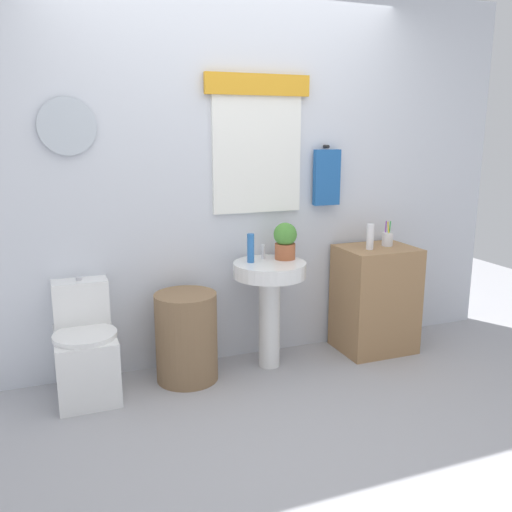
% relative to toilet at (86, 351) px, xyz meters
% --- Properties ---
extents(ground_plane, '(8.00, 8.00, 0.00)m').
position_rel_toilet_xyz_m(ground_plane, '(1.03, -0.88, -0.28)').
color(ground_plane, '#A3A3A8').
extents(back_wall, '(4.40, 0.18, 2.60)m').
position_rel_toilet_xyz_m(back_wall, '(1.03, 0.27, 1.03)').
color(back_wall, silver).
rests_on(back_wall, ground_plane).
extents(toilet, '(0.38, 0.51, 0.73)m').
position_rel_toilet_xyz_m(toilet, '(0.00, 0.00, 0.00)').
color(toilet, white).
rests_on(toilet, ground_plane).
extents(laundry_hamper, '(0.41, 0.41, 0.59)m').
position_rel_toilet_xyz_m(laundry_hamper, '(0.64, -0.03, 0.02)').
color(laundry_hamper, '#846647').
rests_on(laundry_hamper, ground_plane).
extents(pedestal_sink, '(0.50, 0.50, 0.75)m').
position_rel_toilet_xyz_m(pedestal_sink, '(1.23, -0.03, 0.28)').
color(pedestal_sink, white).
rests_on(pedestal_sink, ground_plane).
extents(faucet, '(0.03, 0.03, 0.10)m').
position_rel_toilet_xyz_m(faucet, '(1.23, 0.09, 0.52)').
color(faucet, silver).
rests_on(faucet, pedestal_sink).
extents(wooden_cabinet, '(0.54, 0.44, 0.79)m').
position_rel_toilet_xyz_m(wooden_cabinet, '(2.09, -0.03, 0.12)').
color(wooden_cabinet, '#9E754C').
rests_on(wooden_cabinet, ground_plane).
extents(soap_bottle, '(0.05, 0.05, 0.20)m').
position_rel_toilet_xyz_m(soap_bottle, '(1.11, 0.02, 0.57)').
color(soap_bottle, '#2D6BB7').
rests_on(soap_bottle, pedestal_sink).
extents(potted_plant, '(0.16, 0.16, 0.26)m').
position_rel_toilet_xyz_m(potted_plant, '(1.37, 0.03, 0.60)').
color(potted_plant, '#AD5B38').
rests_on(potted_plant, pedestal_sink).
extents(lotion_bottle, '(0.05, 0.05, 0.19)m').
position_rel_toilet_xyz_m(lotion_bottle, '(2.00, -0.07, 0.60)').
color(lotion_bottle, white).
rests_on(lotion_bottle, wooden_cabinet).
extents(toothbrush_cup, '(0.08, 0.08, 0.19)m').
position_rel_toilet_xyz_m(toothbrush_cup, '(2.19, -0.01, 0.56)').
color(toothbrush_cup, silver).
rests_on(toothbrush_cup, wooden_cabinet).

